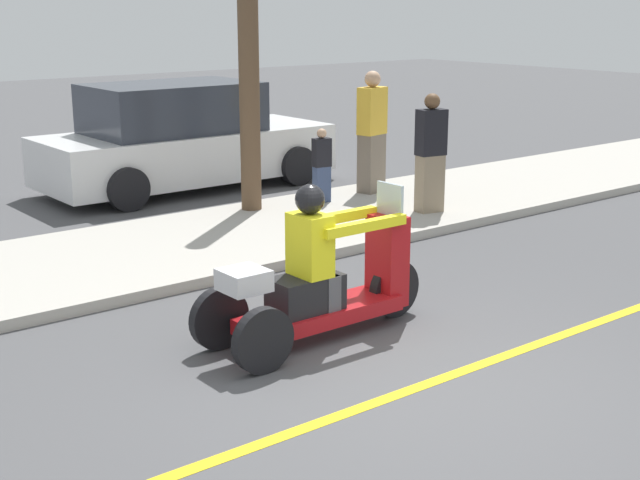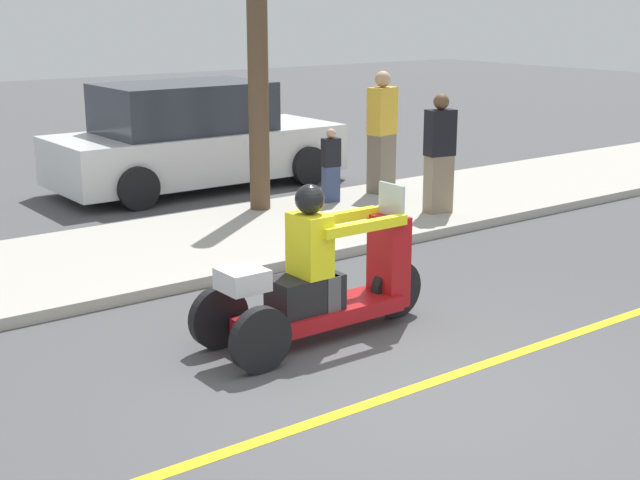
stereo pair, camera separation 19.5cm
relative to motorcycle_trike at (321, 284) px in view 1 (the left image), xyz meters
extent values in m
plane|color=#4C4C4F|center=(-0.09, -1.32, -0.50)|extent=(60.00, 60.00, 0.00)
cube|color=gold|center=(-0.01, -1.32, -0.50)|extent=(24.00, 0.12, 0.01)
cube|color=#B2ADA3|center=(-0.09, 3.28, -0.44)|extent=(28.00, 2.80, 0.12)
cylinder|color=black|center=(0.89, 0.00, -0.23)|extent=(0.55, 0.10, 0.55)
cylinder|color=black|center=(-0.86, -0.33, -0.23)|extent=(0.55, 0.10, 0.55)
cylinder|color=black|center=(-0.86, 0.33, -0.23)|extent=(0.55, 0.10, 0.55)
cube|color=#AD1419|center=(-0.01, 0.00, -0.28)|extent=(1.61, 0.46, 0.14)
cube|color=black|center=(-0.17, 0.00, -0.05)|extent=(0.64, 0.36, 0.32)
cube|color=#AD1419|center=(0.79, 0.00, 0.08)|extent=(0.24, 0.36, 0.86)
cube|color=silver|center=(0.81, 0.00, 0.66)|extent=(0.03, 0.33, 0.30)
cube|color=silver|center=(-0.81, 0.00, 0.19)|extent=(0.36, 0.36, 0.18)
cube|color=yellow|center=(-0.12, 0.00, 0.38)|extent=(0.26, 0.38, 0.55)
sphere|color=black|center=(-0.12, 0.00, 0.78)|extent=(0.26, 0.26, 0.26)
cube|color=#515156|center=(0.01, -0.12, -0.05)|extent=(0.14, 0.14, 0.32)
cube|color=#515156|center=(0.01, 0.12, -0.05)|extent=(0.14, 0.14, 0.32)
cube|color=yellow|center=(0.34, -0.20, 0.52)|extent=(0.92, 0.09, 0.09)
cube|color=yellow|center=(0.34, 0.20, 0.52)|extent=(0.92, 0.09, 0.09)
cube|color=#726656|center=(4.20, 4.07, 0.06)|extent=(0.44, 0.34, 0.88)
cube|color=gold|center=(4.20, 4.07, 0.85)|extent=(0.48, 0.35, 0.70)
sphere|color=tan|center=(4.20, 4.07, 1.32)|extent=(0.24, 0.24, 0.24)
cube|color=#38476B|center=(3.18, 4.00, -0.13)|extent=(0.25, 0.19, 0.52)
cube|color=black|center=(3.18, 4.00, 0.34)|extent=(0.27, 0.19, 0.41)
sphere|color=tan|center=(3.18, 4.00, 0.61)|extent=(0.14, 0.14, 0.14)
cube|color=gray|center=(3.96, 2.59, 0.01)|extent=(0.38, 0.29, 0.79)
cube|color=black|center=(3.96, 2.59, 0.71)|extent=(0.42, 0.30, 0.62)
sphere|color=brown|center=(3.96, 2.59, 1.13)|extent=(0.21, 0.21, 0.21)
cube|color=silver|center=(2.47, 6.60, 0.05)|extent=(4.71, 1.84, 0.76)
cube|color=#2D333D|center=(2.24, 6.60, 0.81)|extent=(2.59, 1.65, 0.76)
cylinder|color=black|center=(4.00, 5.68, -0.18)|extent=(0.64, 0.22, 0.64)
cylinder|color=black|center=(4.00, 7.52, -0.18)|extent=(0.64, 0.22, 0.64)
cylinder|color=black|center=(0.94, 5.68, -0.18)|extent=(0.64, 0.22, 0.64)
cylinder|color=black|center=(0.94, 7.52, -0.18)|extent=(0.64, 0.22, 0.64)
cylinder|color=brown|center=(2.12, 4.24, 1.41)|extent=(0.28, 0.28, 3.59)
camera|label=1|loc=(-4.68, -5.90, 2.41)|focal=50.00mm
camera|label=2|loc=(-4.52, -6.02, 2.41)|focal=50.00mm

